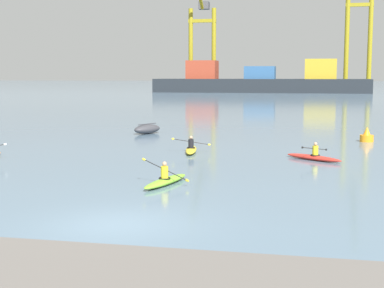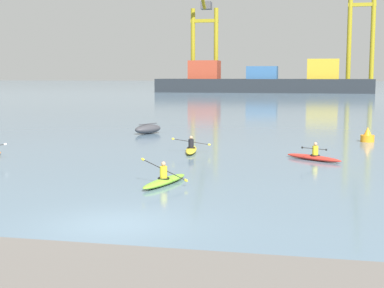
{
  "view_description": "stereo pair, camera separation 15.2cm",
  "coord_description": "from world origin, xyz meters",
  "px_view_note": "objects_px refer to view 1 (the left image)",
  "views": [
    {
      "loc": [
        5.49,
        -15.52,
        4.42
      ],
      "look_at": [
        -0.79,
        14.82,
        0.6
      ],
      "focal_mm": 52.52,
      "sensor_mm": 36.0,
      "label": 1
    },
    {
      "loc": [
        5.64,
        -15.49,
        4.42
      ],
      "look_at": [
        -0.79,
        14.82,
        0.6
      ],
      "focal_mm": 52.52,
      "sensor_mm": 36.0,
      "label": 2
    }
  ],
  "objects_px": {
    "gantry_crane_west": "(202,32)",
    "capsized_dinghy": "(147,129)",
    "container_barge": "(260,82)",
    "kayak_yellow": "(191,149)",
    "kayak_lime": "(166,180)",
    "gantry_crane_west_mid": "(359,21)",
    "kayak_red": "(314,157)",
    "channel_buoy": "(367,136)"
  },
  "relations": [
    {
      "from": "capsized_dinghy",
      "to": "container_barge",
      "type": "bearing_deg",
      "value": 90.04
    },
    {
      "from": "gantry_crane_west_mid",
      "to": "kayak_yellow",
      "type": "xyz_separation_m",
      "value": [
        -18.94,
        -121.87,
        -18.07
      ]
    },
    {
      "from": "channel_buoy",
      "to": "kayak_yellow",
      "type": "xyz_separation_m",
      "value": [
        -10.42,
        -7.36,
        -0.19
      ]
    },
    {
      "from": "container_barge",
      "to": "gantry_crane_west_mid",
      "type": "distance_m",
      "value": 30.69
    },
    {
      "from": "gantry_crane_west",
      "to": "channel_buoy",
      "type": "relative_size",
      "value": 33.19
    },
    {
      "from": "gantry_crane_west_mid",
      "to": "kayak_red",
      "type": "xyz_separation_m",
      "value": [
        -12.04,
        -123.52,
        -18.07
      ]
    },
    {
      "from": "kayak_lime",
      "to": "kayak_red",
      "type": "xyz_separation_m",
      "value": [
        5.95,
        7.93,
        0.0
      ]
    },
    {
      "from": "container_barge",
      "to": "kayak_lime",
      "type": "distance_m",
      "value": 121.24
    },
    {
      "from": "gantry_crane_west",
      "to": "kayak_yellow",
      "type": "xyz_separation_m",
      "value": [
        22.03,
        -119.73,
        -15.72
      ]
    },
    {
      "from": "container_barge",
      "to": "channel_buoy",
      "type": "bearing_deg",
      "value": -81.35
    },
    {
      "from": "kayak_yellow",
      "to": "kayak_lime",
      "type": "bearing_deg",
      "value": -84.38
    },
    {
      "from": "kayak_red",
      "to": "channel_buoy",
      "type": "bearing_deg",
      "value": 68.65
    },
    {
      "from": "gantry_crane_west",
      "to": "kayak_lime",
      "type": "distance_m",
      "value": 132.27
    },
    {
      "from": "gantry_crane_west",
      "to": "kayak_lime",
      "type": "xyz_separation_m",
      "value": [
        22.97,
        -129.31,
        -15.72
      ]
    },
    {
      "from": "channel_buoy",
      "to": "kayak_red",
      "type": "distance_m",
      "value": 9.67
    },
    {
      "from": "kayak_lime",
      "to": "kayak_yellow",
      "type": "height_order",
      "value": "kayak_lime"
    },
    {
      "from": "gantry_crane_west_mid",
      "to": "channel_buoy",
      "type": "bearing_deg",
      "value": -94.26
    },
    {
      "from": "gantry_crane_west",
      "to": "gantry_crane_west_mid",
      "type": "xyz_separation_m",
      "value": [
        40.97,
        2.14,
        2.35
      ]
    },
    {
      "from": "container_barge",
      "to": "kayak_yellow",
      "type": "bearing_deg",
      "value": -87.21
    },
    {
      "from": "container_barge",
      "to": "kayak_yellow",
      "type": "relative_size",
      "value": 15.59
    },
    {
      "from": "kayak_lime",
      "to": "gantry_crane_west_mid",
      "type": "bearing_deg",
      "value": 82.21
    },
    {
      "from": "container_barge",
      "to": "kayak_red",
      "type": "distance_m",
      "value": 113.81
    },
    {
      "from": "gantry_crane_west",
      "to": "capsized_dinghy",
      "type": "bearing_deg",
      "value": -81.41
    },
    {
      "from": "gantry_crane_west_mid",
      "to": "kayak_yellow",
      "type": "relative_size",
      "value": 11.45
    },
    {
      "from": "container_barge",
      "to": "kayak_lime",
      "type": "height_order",
      "value": "container_barge"
    },
    {
      "from": "channel_buoy",
      "to": "kayak_red",
      "type": "xyz_separation_m",
      "value": [
        -3.52,
        -9.01,
        -0.19
      ]
    },
    {
      "from": "container_barge",
      "to": "kayak_lime",
      "type": "relative_size",
      "value": 15.62
    },
    {
      "from": "gantry_crane_west_mid",
      "to": "kayak_lime",
      "type": "bearing_deg",
      "value": -97.79
    },
    {
      "from": "channel_buoy",
      "to": "capsized_dinghy",
      "type": "bearing_deg",
      "value": 172.68
    },
    {
      "from": "gantry_crane_west_mid",
      "to": "capsized_dinghy",
      "type": "bearing_deg",
      "value": -102.19
    },
    {
      "from": "kayak_yellow",
      "to": "gantry_crane_west",
      "type": "bearing_deg",
      "value": 100.43
    },
    {
      "from": "gantry_crane_west_mid",
      "to": "kayak_yellow",
      "type": "height_order",
      "value": "gantry_crane_west_mid"
    },
    {
      "from": "gantry_crane_west",
      "to": "gantry_crane_west_mid",
      "type": "relative_size",
      "value": 0.84
    },
    {
      "from": "kayak_lime",
      "to": "kayak_yellow",
      "type": "relative_size",
      "value": 1.0
    },
    {
      "from": "gantry_crane_west_mid",
      "to": "channel_buoy",
      "type": "height_order",
      "value": "gantry_crane_west_mid"
    },
    {
      "from": "gantry_crane_west_mid",
      "to": "channel_buoy",
      "type": "xyz_separation_m",
      "value": [
        -8.52,
        -114.51,
        -17.88
      ]
    },
    {
      "from": "channel_buoy",
      "to": "kayak_yellow",
      "type": "height_order",
      "value": "channel_buoy"
    },
    {
      "from": "container_barge",
      "to": "gantry_crane_west",
      "type": "height_order",
      "value": "gantry_crane_west"
    },
    {
      "from": "container_barge",
      "to": "gantry_crane_west_mid",
      "type": "relative_size",
      "value": 1.36
    },
    {
      "from": "gantry_crane_west",
      "to": "channel_buoy",
      "type": "distance_m",
      "value": 117.99
    },
    {
      "from": "channel_buoy",
      "to": "kayak_yellow",
      "type": "distance_m",
      "value": 12.75
    },
    {
      "from": "kayak_lime",
      "to": "container_barge",
      "type": "bearing_deg",
      "value": 93.01
    }
  ]
}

